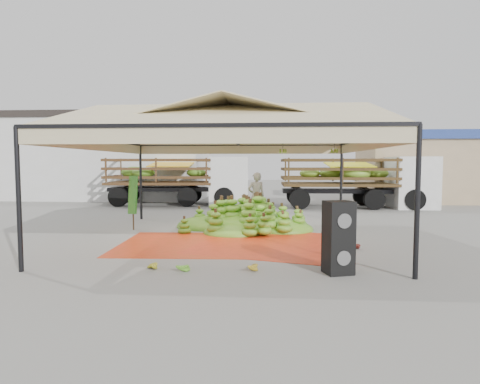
# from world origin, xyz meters

# --- Properties ---
(ground) EXTENTS (90.00, 90.00, 0.00)m
(ground) POSITION_xyz_m (0.00, 0.00, 0.00)
(ground) COLOR slate
(ground) RESTS_ON ground
(canopy_tent) EXTENTS (8.10, 8.10, 4.00)m
(canopy_tent) POSITION_xyz_m (0.00, 0.00, 3.30)
(canopy_tent) COLOR black
(canopy_tent) RESTS_ON ground
(building_white) EXTENTS (14.30, 6.30, 5.40)m
(building_white) POSITION_xyz_m (-10.00, 14.00, 2.71)
(building_white) COLOR silver
(building_white) RESTS_ON ground
(building_tan) EXTENTS (6.30, 5.30, 4.10)m
(building_tan) POSITION_xyz_m (10.00, 13.00, 2.07)
(building_tan) COLOR tan
(building_tan) RESTS_ON ground
(tarp_left) EXTENTS (3.88, 3.71, 0.01)m
(tarp_left) POSITION_xyz_m (-1.10, -0.90, 0.01)
(tarp_left) COLOR red
(tarp_left) RESTS_ON ground
(tarp_right) EXTENTS (4.97, 5.10, 0.01)m
(tarp_right) POSITION_xyz_m (1.33, -0.67, 0.01)
(tarp_right) COLOR red
(tarp_right) RESTS_ON ground
(banana_heap) EXTENTS (6.02, 5.46, 1.07)m
(banana_heap) POSITION_xyz_m (0.39, 1.84, 0.53)
(banana_heap) COLOR #527F1A
(banana_heap) RESTS_ON ground
(hand_yellow_a) EXTENTS (0.54, 0.46, 0.23)m
(hand_yellow_a) POSITION_xyz_m (0.72, -3.62, 0.11)
(hand_yellow_a) COLOR #B18523
(hand_yellow_a) RESTS_ON ground
(hand_yellow_b) EXTENTS (0.58, 0.56, 0.21)m
(hand_yellow_b) POSITION_xyz_m (-1.38, -3.70, 0.10)
(hand_yellow_b) COLOR gold
(hand_yellow_b) RESTS_ON ground
(hand_red_a) EXTENTS (0.53, 0.50, 0.19)m
(hand_red_a) POSITION_xyz_m (2.46, -3.57, 0.09)
(hand_red_a) COLOR #552A13
(hand_red_a) RESTS_ON ground
(hand_red_b) EXTENTS (0.55, 0.51, 0.20)m
(hand_red_b) POSITION_xyz_m (3.38, -1.34, 0.10)
(hand_red_b) COLOR #5A1914
(hand_red_b) RESTS_ON ground
(hand_green) EXTENTS (0.60, 0.57, 0.21)m
(hand_green) POSITION_xyz_m (-0.69, -3.70, 0.11)
(hand_green) COLOR #377217
(hand_green) RESTS_ON ground
(hanging_bunches) EXTENTS (1.74, 0.24, 0.20)m
(hanging_bunches) POSITION_xyz_m (2.32, 0.06, 2.62)
(hanging_bunches) COLOR #57851B
(hanging_bunches) RESTS_ON ground
(speaker_stack) EXTENTS (0.65, 0.61, 1.49)m
(speaker_stack) POSITION_xyz_m (2.57, -3.70, 0.74)
(speaker_stack) COLOR black
(speaker_stack) RESTS_ON ground
(banana_leaves) EXTENTS (0.96, 1.36, 3.70)m
(banana_leaves) POSITION_xyz_m (-3.45, 1.48, 0.00)
(banana_leaves) COLOR #1C681B
(banana_leaves) RESTS_ON ground
(vendor) EXTENTS (0.80, 0.64, 1.91)m
(vendor) POSITION_xyz_m (0.67, 4.10, 0.95)
(vendor) COLOR gray
(vendor) RESTS_ON ground
(truck_left) EXTENTS (7.76, 3.05, 2.62)m
(truck_left) POSITION_xyz_m (-3.46, 9.96, 1.61)
(truck_left) COLOR #51381B
(truck_left) RESTS_ON ground
(truck_right) EXTENTS (7.62, 2.76, 2.60)m
(truck_right) POSITION_xyz_m (6.01, 9.13, 1.60)
(truck_right) COLOR #503B1A
(truck_right) RESTS_ON ground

